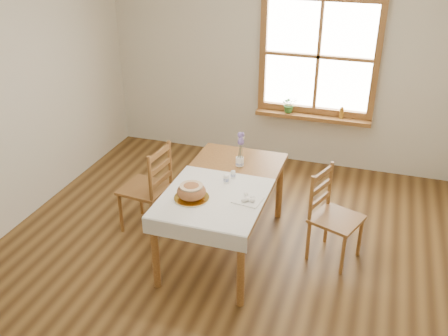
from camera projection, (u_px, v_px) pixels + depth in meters
The scene contains 18 objects.
ground at pixel (214, 265), 4.79m from camera, with size 5.00×5.00×0.00m, color brown.
room_walls at pixel (212, 95), 4.01m from camera, with size 4.60×5.10×2.65m.
window at pixel (318, 56), 6.07m from camera, with size 1.46×0.08×1.46m.
window_sill at pixel (313, 117), 6.36m from camera, with size 1.46×0.20×0.05m.
dining_table at pixel (224, 190), 4.74m from camera, with size 0.90×1.60×0.75m.
table_linen at pixel (213, 197), 4.44m from camera, with size 0.91×0.99×0.01m, color white.
chair_left at pixel (145, 187), 5.16m from camera, with size 0.45×0.47×0.96m, color #9D6A30, non-canonical shape.
chair_right at pixel (337, 218), 4.69m from camera, with size 0.42×0.44×0.91m, color #9D6A30, non-canonical shape.
bread_plate at pixel (192, 198), 4.40m from camera, with size 0.30×0.30×0.02m, color white.
bread_loaf at pixel (191, 190), 4.37m from camera, with size 0.26×0.26×0.14m, color #AE683D.
egg_napkin at pixel (248, 200), 4.38m from camera, with size 0.24×0.20×0.01m, color white.
eggs at pixel (248, 198), 4.37m from camera, with size 0.18×0.16×0.04m, color white, non-canonical shape.
salt_shaker at pixel (233, 174), 4.73m from camera, with size 0.05×0.05×0.09m, color white.
pepper_shaker at pixel (226, 179), 4.64m from camera, with size 0.05×0.05×0.10m, color white.
flower_vase at pixel (240, 162), 4.97m from camera, with size 0.08×0.08×0.09m, color white.
lavender_bouquet at pixel (240, 146), 4.89m from camera, with size 0.14×0.14×0.27m, color #66518F, non-canonical shape.
potted_plant at pixel (289, 106), 6.40m from camera, with size 0.19×0.21×0.17m, color #376E2C.
amber_bottle at pixel (342, 112), 6.22m from camera, with size 0.05×0.05×0.15m, color #B07520.
Camera 1 is at (1.29, -3.61, 3.02)m, focal length 40.00 mm.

